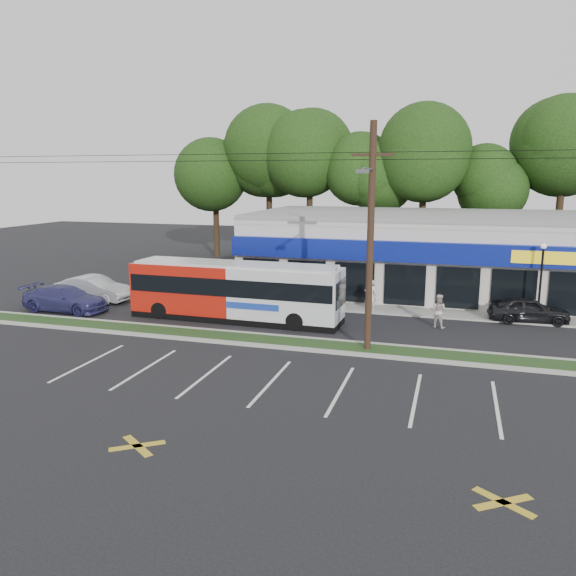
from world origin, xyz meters
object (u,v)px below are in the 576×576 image
(car_silver, at_px, (94,289))
(pedestrian_a, at_px, (370,296))
(utility_pole, at_px, (366,231))
(car_blue, at_px, (65,299))
(car_dark, at_px, (529,310))
(metrobus, at_px, (235,290))
(lamp_post, at_px, (541,273))
(pedestrian_b, at_px, (438,311))

(car_silver, xyz_separation_m, pedestrian_a, (16.99, 2.25, 0.15))
(utility_pole, bearing_deg, car_silver, 163.37)
(utility_pole, distance_m, car_blue, 18.59)
(car_dark, distance_m, car_silver, 25.58)
(car_dark, relative_size, pedestrian_a, 2.17)
(pedestrian_a, bearing_deg, car_blue, 0.73)
(car_silver, bearing_deg, pedestrian_a, -79.42)
(car_blue, bearing_deg, car_silver, 1.45)
(metrobus, relative_size, car_blue, 2.29)
(lamp_post, xyz_separation_m, car_silver, (-25.99, -2.55, -1.87))
(utility_pole, distance_m, lamp_post, 11.67)
(utility_pole, relative_size, car_dark, 12.16)
(car_silver, height_order, pedestrian_b, pedestrian_b)
(car_blue, bearing_deg, car_dark, -77.59)
(lamp_post, bearing_deg, metrobus, -164.73)
(utility_pole, relative_size, metrobus, 4.26)
(lamp_post, height_order, pedestrian_a, lamp_post)
(car_silver, height_order, pedestrian_a, pedestrian_a)
(lamp_post, bearing_deg, utility_pole, -136.05)
(car_silver, distance_m, pedestrian_a, 17.14)
(metrobus, distance_m, pedestrian_a, 7.88)
(pedestrian_b, bearing_deg, car_blue, 22.43)
(utility_pole, height_order, pedestrian_b, utility_pole)
(car_dark, bearing_deg, car_silver, 89.64)
(pedestrian_a, bearing_deg, lamp_post, 166.23)
(lamp_post, distance_m, pedestrian_a, 9.17)
(metrobus, xyz_separation_m, pedestrian_b, (10.63, 1.50, -0.78))
(car_blue, height_order, pedestrian_b, pedestrian_b)
(utility_pole, xyz_separation_m, lamp_post, (8.17, 7.87, -2.74))
(metrobus, relative_size, car_dark, 2.86)
(car_blue, xyz_separation_m, pedestrian_b, (20.85, 2.50, 0.14))
(utility_pole, distance_m, car_dark, 11.76)
(car_dark, bearing_deg, lamp_post, -64.81)
(car_blue, relative_size, pedestrian_a, 2.70)
(car_dark, height_order, pedestrian_b, pedestrian_b)
(car_dark, height_order, pedestrian_a, pedestrian_a)
(lamp_post, bearing_deg, car_dark, -149.40)
(car_blue, bearing_deg, pedestrian_b, -81.85)
(lamp_post, height_order, car_silver, lamp_post)
(pedestrian_a, xyz_separation_m, pedestrian_b, (3.87, -2.50, -0.07))
(utility_pole, distance_m, pedestrian_a, 8.83)
(car_blue, bearing_deg, pedestrian_a, -72.28)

